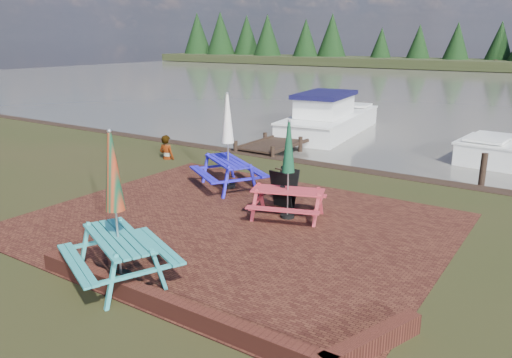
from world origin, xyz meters
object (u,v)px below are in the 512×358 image
object	(u,v)px
chalkboard	(284,188)
boat_jetty	(329,120)
picnic_table_teal	(117,230)
picnic_table_red	(288,185)
picnic_table_blue	(228,156)
person	(166,135)
jetty	(310,133)

from	to	relation	value
chalkboard	boat_jetty	world-z (taller)	boat_jetty
picnic_table_teal	chalkboard	world-z (taller)	picnic_table_teal
picnic_table_red	chalkboard	world-z (taller)	picnic_table_red
picnic_table_blue	boat_jetty	xyz separation A→B (m)	(-1.65, 9.83, -0.48)
picnic_table_red	picnic_table_blue	size ratio (longest dim) A/B	0.87
picnic_table_teal	person	world-z (taller)	picnic_table_teal
picnic_table_blue	chalkboard	world-z (taller)	picnic_table_blue
picnic_table_teal	jetty	size ratio (longest dim) A/B	0.29
chalkboard	picnic_table_red	bearing A→B (deg)	-44.25
chalkboard	boat_jetty	bearing A→B (deg)	119.52
jetty	person	world-z (taller)	person
picnic_table_teal	picnic_table_red	xyz separation A→B (m)	(0.87, 4.22, -0.12)
boat_jetty	person	bearing A→B (deg)	-111.04
jetty	picnic_table_teal	bearing A→B (deg)	-75.76
picnic_table_red	boat_jetty	xyz separation A→B (m)	(-4.24, 11.02, -0.36)
boat_jetty	picnic_table_red	bearing A→B (deg)	-75.41
picnic_table_blue	jetty	xyz separation A→B (m)	(-1.71, 8.07, -0.80)
chalkboard	person	bearing A→B (deg)	169.95
chalkboard	boat_jetty	xyz separation A→B (m)	(-3.77, 10.38, -0.06)
chalkboard	jetty	xyz separation A→B (m)	(-3.82, 8.62, -0.37)
boat_jetty	jetty	bearing A→B (deg)	-98.14
jetty	person	size ratio (longest dim) A/B	5.54
picnic_table_red	picnic_table_blue	bearing A→B (deg)	136.27
picnic_table_teal	boat_jetty	xyz separation A→B (m)	(-3.37, 15.24, -0.48)
picnic_table_red	jetty	xyz separation A→B (m)	(-4.29, 9.25, -0.68)
picnic_table_teal	boat_jetty	bearing A→B (deg)	126.56
picnic_table_red	jetty	world-z (taller)	picnic_table_red
picnic_table_teal	chalkboard	xyz separation A→B (m)	(0.40, 4.86, -0.42)
picnic_table_teal	jetty	distance (m)	13.93
picnic_table_blue	boat_jetty	distance (m)	9.98
picnic_table_red	chalkboard	distance (m)	0.85
jetty	picnic_table_blue	bearing A→B (deg)	-78.06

